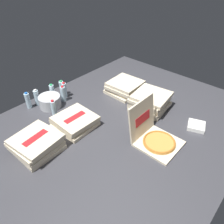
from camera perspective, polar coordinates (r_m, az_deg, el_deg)
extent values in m
cube|color=#38383D|center=(2.45, 1.46, -3.94)|extent=(3.20, 2.40, 0.02)
cube|color=beige|center=(2.28, 12.15, -8.08)|extent=(0.40, 0.40, 0.02)
cylinder|color=#C6893D|center=(2.27, 12.21, -7.72)|extent=(0.33, 0.33, 0.02)
torus|color=#A96324|center=(2.26, 12.24, -7.56)|extent=(0.32, 0.32, 0.02)
cube|color=beige|center=(2.23, 7.82, -1.62)|extent=(0.40, 0.08, 0.40)
cube|color=red|center=(2.22, 8.04, -1.69)|extent=(0.24, 0.02, 0.10)
cube|color=beige|center=(3.02, 3.01, 5.47)|extent=(0.41, 0.41, 0.04)
cube|color=red|center=(3.01, 3.02, 5.83)|extent=(0.26, 0.08, 0.00)
cube|color=beige|center=(3.00, 3.50, 6.15)|extent=(0.42, 0.42, 0.04)
cube|color=beige|center=(2.97, 3.35, 6.72)|extent=(0.42, 0.42, 0.04)
cube|color=beige|center=(2.96, 3.49, 7.50)|extent=(0.42, 0.42, 0.04)
cube|color=beige|center=(2.47, -9.56, -3.30)|extent=(0.41, 0.41, 0.04)
cube|color=beige|center=(2.45, -9.78, -2.32)|extent=(0.41, 0.41, 0.04)
cube|color=beige|center=(2.42, -9.64, -1.72)|extent=(0.41, 0.41, 0.04)
cube|color=red|center=(2.41, -9.69, -1.31)|extent=(0.26, 0.08, 0.00)
cube|color=beige|center=(2.74, 9.69, 1.35)|extent=(0.45, 0.45, 0.04)
cube|color=beige|center=(2.71, 9.83, 1.90)|extent=(0.42, 0.42, 0.04)
cube|color=beige|center=(2.71, 9.84, 2.88)|extent=(0.45, 0.45, 0.04)
cube|color=red|center=(2.69, 9.89, 3.27)|extent=(0.27, 0.11, 0.00)
cube|color=beige|center=(2.67, 9.76, 3.50)|extent=(0.44, 0.44, 0.04)
cube|color=beige|center=(2.66, 10.34, 4.24)|extent=(0.44, 0.44, 0.04)
cube|color=beige|center=(2.29, -18.70, -8.95)|extent=(0.40, 0.40, 0.04)
cube|color=beige|center=(2.26, -19.11, -8.22)|extent=(0.42, 0.42, 0.04)
cube|color=red|center=(2.25, -19.22, -7.82)|extent=(0.26, 0.09, 0.00)
cube|color=beige|center=(2.24, -19.55, -7.49)|extent=(0.43, 0.43, 0.04)
cube|color=red|center=(2.22, -19.66, -7.08)|extent=(0.26, 0.09, 0.00)
cube|color=beige|center=(2.21, -19.31, -6.74)|extent=(0.44, 0.44, 0.04)
cube|color=red|center=(2.19, -19.42, -6.32)|extent=(0.26, 0.10, 0.00)
cylinder|color=#B7BABF|center=(2.82, -15.90, 2.67)|extent=(0.27, 0.27, 0.15)
cylinder|color=silver|center=(2.89, -19.04, 3.56)|extent=(0.06, 0.06, 0.20)
cylinder|color=white|center=(2.83, -19.47, 5.39)|extent=(0.03, 0.03, 0.02)
cylinder|color=silver|center=(2.87, -12.62, 4.61)|extent=(0.06, 0.06, 0.20)
cylinder|color=red|center=(2.82, -12.91, 6.47)|extent=(0.03, 0.03, 0.02)
cylinder|color=silver|center=(2.94, -15.32, 5.02)|extent=(0.06, 0.06, 0.20)
cylinder|color=#239951|center=(2.89, -15.67, 6.84)|extent=(0.03, 0.03, 0.02)
cylinder|color=silver|center=(2.63, -14.98, 0.87)|extent=(0.06, 0.06, 0.20)
cylinder|color=red|center=(2.57, -15.36, 2.82)|extent=(0.03, 0.03, 0.02)
cylinder|color=silver|center=(3.00, -12.97, 6.05)|extent=(0.06, 0.06, 0.20)
cylinder|color=#239951|center=(2.95, -13.26, 7.85)|extent=(0.03, 0.03, 0.02)
cylinder|color=silver|center=(2.86, -21.09, 2.77)|extent=(0.06, 0.06, 0.20)
cylinder|color=blue|center=(2.81, -21.57, 4.59)|extent=(0.03, 0.03, 0.02)
cylinder|color=silver|center=(2.95, -12.34, 5.53)|extent=(0.06, 0.06, 0.20)
cylinder|color=red|center=(2.89, -12.62, 7.36)|extent=(0.03, 0.03, 0.02)
cube|color=white|center=(2.59, 21.15, -3.40)|extent=(0.23, 0.23, 0.05)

